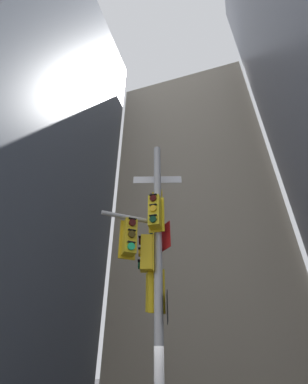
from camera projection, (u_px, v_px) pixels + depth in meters
The scene contains 2 objects.
building_mid_block at pixel (201, 217), 30.72m from camera, with size 14.85×14.85×33.47m, color tan.
signal_pole_assembly at pixel (153, 246), 7.93m from camera, with size 2.08×4.22×8.73m.
Camera 1 is at (1.97, -6.80, 2.08)m, focal length 24.62 mm.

